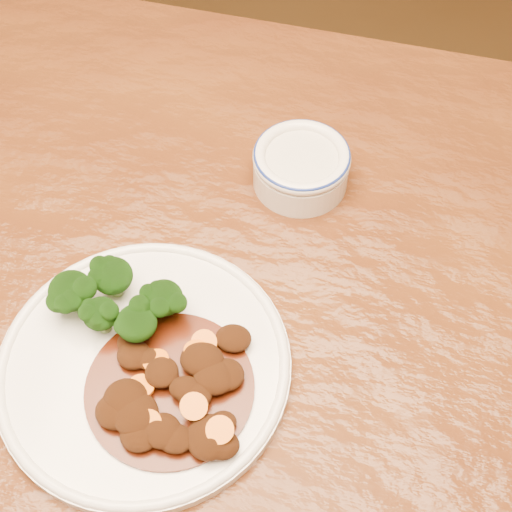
# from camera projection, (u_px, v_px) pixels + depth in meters

# --- Properties ---
(ground) EXTENTS (4.00, 4.00, 0.00)m
(ground) POSITION_uv_depth(u_px,v_px,m) (209.00, 501.00, 1.35)
(ground) COLOR #432A10
(ground) RESTS_ON ground
(dining_table) EXTENTS (1.61, 1.09, 0.75)m
(dining_table) POSITION_uv_depth(u_px,v_px,m) (177.00, 329.00, 0.80)
(dining_table) COLOR #552B0F
(dining_table) RESTS_ON ground
(dinner_plate) EXTENTS (0.28, 0.28, 0.02)m
(dinner_plate) POSITION_uv_depth(u_px,v_px,m) (144.00, 364.00, 0.67)
(dinner_plate) COLOR white
(dinner_plate) RESTS_ON dining_table
(broccoli_florets) EXTENTS (0.13, 0.09, 0.05)m
(broccoli_florets) POSITION_uv_depth(u_px,v_px,m) (114.00, 299.00, 0.68)
(broccoli_florets) COLOR #7BA455
(broccoli_florets) RESTS_ON dinner_plate
(mince_stew) EXTENTS (0.16, 0.16, 0.03)m
(mince_stew) POSITION_uv_depth(u_px,v_px,m) (173.00, 395.00, 0.64)
(mince_stew) COLOR #441307
(mince_stew) RESTS_ON dinner_plate
(dip_bowl) EXTENTS (0.11, 0.11, 0.05)m
(dip_bowl) POSITION_uv_depth(u_px,v_px,m) (301.00, 166.00, 0.79)
(dip_bowl) COLOR silver
(dip_bowl) RESTS_ON dining_table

